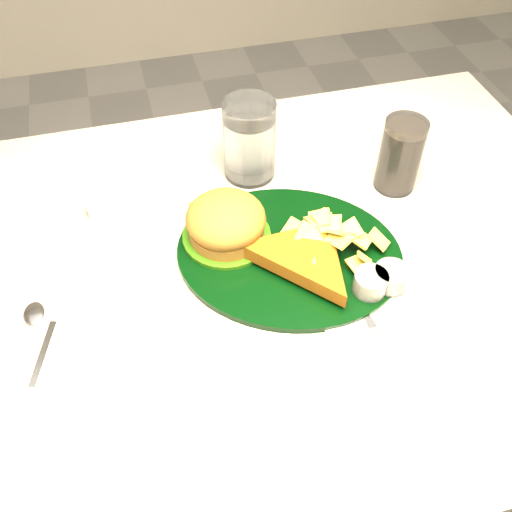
{
  "coord_description": "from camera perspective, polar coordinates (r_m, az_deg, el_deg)",
  "views": [
    {
      "loc": [
        -0.1,
        -0.53,
        1.37
      ],
      "look_at": [
        0.03,
        -0.03,
        0.8
      ],
      "focal_mm": 40.0,
      "sensor_mm": 36.0,
      "label": 1
    }
  ],
  "objects": [
    {
      "name": "ground",
      "position": [
        1.47,
        -1.57,
        -20.66
      ],
      "size": [
        4.0,
        4.0,
        0.0
      ],
      "primitive_type": "plane",
      "color": "#98989B",
      "rests_on": "ground"
    },
    {
      "name": "table",
      "position": [
        1.13,
        -1.96,
        -13.73
      ],
      "size": [
        1.2,
        0.8,
        0.75
      ],
      "primitive_type": null,
      "color": "#B0AB9F",
      "rests_on": "ground"
    },
    {
      "name": "dinner_plate",
      "position": [
        0.81,
        3.41,
        1.74
      ],
      "size": [
        0.41,
        0.38,
        0.07
      ],
      "primitive_type": null,
      "rotation": [
        0.0,
        0.0,
        -0.4
      ],
      "color": "black",
      "rests_on": "table"
    },
    {
      "name": "water_glass",
      "position": [
        0.93,
        -0.66,
        11.51
      ],
      "size": [
        0.1,
        0.1,
        0.13
      ],
      "primitive_type": "cylinder",
      "rotation": [
        0.0,
        0.0,
        -0.17
      ],
      "color": "white",
      "rests_on": "table"
    },
    {
      "name": "cola_glass",
      "position": [
        0.94,
        14.22,
        9.73
      ],
      "size": [
        0.07,
        0.07,
        0.12
      ],
      "primitive_type": "cylinder",
      "rotation": [
        0.0,
        0.0,
        -0.1
      ],
      "color": "black",
      "rests_on": "table"
    },
    {
      "name": "fork_napkin",
      "position": [
        0.8,
        9.14,
        -3.0
      ],
      "size": [
        0.15,
        0.18,
        0.01
      ],
      "primitive_type": null,
      "rotation": [
        0.0,
        0.0,
        0.11
      ],
      "color": "white",
      "rests_on": "table"
    },
    {
      "name": "spoon",
      "position": [
        0.78,
        -20.56,
        -9.03
      ],
      "size": [
        0.07,
        0.14,
        0.01
      ],
      "primitive_type": null,
      "rotation": [
        0.0,
        0.0,
        -0.29
      ],
      "color": "white",
      "rests_on": "table"
    },
    {
      "name": "ramekin",
      "position": [
        0.92,
        -15.24,
        4.8
      ],
      "size": [
        0.05,
        0.05,
        0.03
      ],
      "primitive_type": "cylinder",
      "rotation": [
        0.0,
        0.0,
        0.16
      ],
      "color": "white",
      "rests_on": "table"
    }
  ]
}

